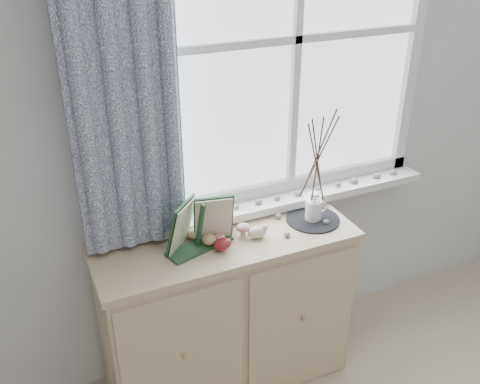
{
  "coord_description": "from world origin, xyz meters",
  "views": [
    {
      "loc": [
        -0.92,
        -0.12,
        2.16
      ],
      "look_at": [
        -0.1,
        1.7,
        1.1
      ],
      "focal_mm": 40.0,
      "sensor_mm": 36.0,
      "label": 1
    }
  ],
  "objects": [
    {
      "name": "twig_pitcher",
      "position": [
        0.29,
        1.73,
        1.19
      ],
      "size": [
        0.26,
        0.26,
        0.59
      ],
      "rotation": [
        0.0,
        0.0,
        -0.33
      ],
      "color": "white",
      "rests_on": "crocheted_doily"
    },
    {
      "name": "songbird_figurine",
      "position": [
        -0.02,
        1.7,
        0.88
      ],
      "size": [
        0.12,
        0.07,
        0.06
      ],
      "primitive_type": null,
      "rotation": [
        0.0,
        0.0,
        -0.12
      ],
      "color": "silver",
      "rests_on": "sideboard"
    },
    {
      "name": "wooden_eggs",
      "position": [
        -0.24,
        1.73,
        0.88
      ],
      "size": [
        0.14,
        0.18,
        0.08
      ],
      "color": "tan",
      "rests_on": "sideboard"
    },
    {
      "name": "botanical_book",
      "position": [
        -0.28,
        1.7,
        0.97
      ],
      "size": [
        0.38,
        0.22,
        0.25
      ],
      "primitive_type": null,
      "rotation": [
        0.0,
        0.0,
        0.29
      ],
      "color": "#1F4225",
      "rests_on": "sideboard"
    },
    {
      "name": "sideboard",
      "position": [
        -0.15,
        1.75,
        0.43
      ],
      "size": [
        1.2,
        0.45,
        0.85
      ],
      "color": "#D1AF92",
      "rests_on": "ground"
    },
    {
      "name": "crocheted_doily",
      "position": [
        0.29,
        1.73,
        0.85
      ],
      "size": [
        0.26,
        0.26,
        0.01
      ],
      "primitive_type": "cylinder",
      "color": "black",
      "rests_on": "sideboard"
    },
    {
      "name": "sideboard_pebbles",
      "position": [
        0.2,
        1.71,
        0.86
      ],
      "size": [
        0.25,
        0.19,
        0.02
      ],
      "color": "#959597",
      "rests_on": "sideboard"
    },
    {
      "name": "toadstool_cluster",
      "position": [
        -0.12,
        1.79,
        0.9
      ],
      "size": [
        0.18,
        0.15,
        0.09
      ],
      "color": "white",
      "rests_on": "sideboard"
    }
  ]
}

